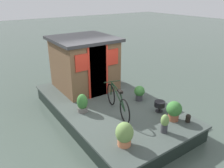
# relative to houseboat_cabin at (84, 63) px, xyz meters

# --- Properties ---
(ground_plane) EXTENTS (60.00, 60.00, 0.00)m
(ground_plane) POSITION_rel_houseboat_cabin_xyz_m (-1.51, 0.00, -1.40)
(ground_plane) COLOR #47564C
(houseboat_deck) EXTENTS (5.25, 2.96, 0.49)m
(houseboat_deck) POSITION_rel_houseboat_cabin_xyz_m (-1.51, 0.00, -1.16)
(houseboat_deck) COLOR #424C47
(houseboat_deck) RESTS_ON ground_plane
(houseboat_cabin) EXTENTS (2.05, 2.05, 1.81)m
(houseboat_cabin) POSITION_rel_houseboat_cabin_xyz_m (0.00, 0.00, 0.00)
(houseboat_cabin) COLOR brown
(houseboat_cabin) RESTS_ON houseboat_deck
(bicycle) EXTENTS (1.70, 0.60, 0.79)m
(bicycle) POSITION_rel_houseboat_cabin_xyz_m (-2.16, 0.13, -0.54)
(bicycle) COLOR black
(bicycle) RESTS_ON houseboat_deck
(potted_plant_ivy) EXTENTS (0.20, 0.20, 0.49)m
(potted_plant_ivy) POSITION_rel_houseboat_cabin_xyz_m (-3.60, -0.26, -0.65)
(potted_plant_ivy) COLOR #38383D
(potted_plant_ivy) RESTS_ON houseboat_deck
(potted_plant_lavender) EXTENTS (0.31, 0.31, 0.55)m
(potted_plant_lavender) POSITION_rel_houseboat_cabin_xyz_m (-1.55, 0.92, -0.66)
(potted_plant_lavender) COLOR slate
(potted_plant_lavender) RESTS_ON houseboat_deck
(potted_plant_succulent) EXTENTS (0.41, 0.41, 0.54)m
(potted_plant_succulent) POSITION_rel_houseboat_cabin_xyz_m (-3.34, -0.88, -0.62)
(potted_plant_succulent) COLOR #935138
(potted_plant_succulent) RESTS_ON houseboat_deck
(potted_plant_mint) EXTENTS (0.34, 0.34, 0.49)m
(potted_plant_mint) POSITION_rel_houseboat_cabin_xyz_m (-1.93, -0.90, -0.64)
(potted_plant_mint) COLOR #38383D
(potted_plant_mint) RESTS_ON houseboat_deck
(potted_plant_thyme) EXTENTS (0.41, 0.41, 0.58)m
(potted_plant_thyme) POSITION_rel_houseboat_cabin_xyz_m (-3.43, 0.85, -0.62)
(potted_plant_thyme) COLOR #C6754C
(potted_plant_thyme) RESTS_ON houseboat_deck
(charcoal_grill) EXTENTS (0.31, 0.31, 0.32)m
(charcoal_grill) POSITION_rel_houseboat_cabin_xyz_m (-2.80, -0.91, -0.69)
(charcoal_grill) COLOR black
(charcoal_grill) RESTS_ON houseboat_deck
(mooring_bollard) EXTENTS (0.13, 0.13, 0.23)m
(mooring_bollard) POSITION_rel_houseboat_cabin_xyz_m (-3.64, -1.13, -0.79)
(mooring_bollard) COLOR black
(mooring_bollard) RESTS_ON houseboat_deck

